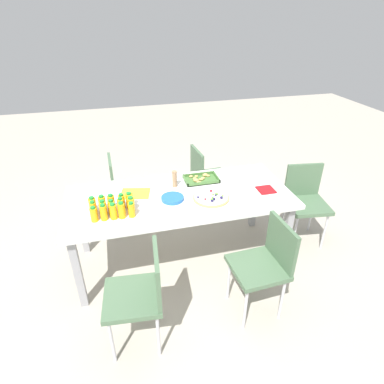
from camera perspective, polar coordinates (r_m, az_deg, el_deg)
ground_plane at (r=3.35m, az=-1.95°, el=-11.60°), size 12.00×12.00×0.00m
party_table at (r=2.95m, az=-2.18°, el=-1.68°), size 2.02×0.88×0.74m
chair_far_left at (r=3.67m, az=-12.00°, el=1.22°), size 0.41×0.41×0.83m
chair_near_left at (r=2.38m, az=-8.92°, el=-16.90°), size 0.44×0.44×0.83m
chair_far_right at (r=3.82m, az=2.51°, el=3.08°), size 0.43×0.43×0.83m
chair_end at (r=3.56m, az=19.44°, el=-0.91°), size 0.45×0.45×0.83m
chair_near_right at (r=2.63m, az=12.96°, el=-11.80°), size 0.42×0.42×0.83m
juice_bottle_0 at (r=2.65m, az=-17.00°, el=-3.81°), size 0.06×0.06×0.13m
juice_bottle_1 at (r=2.64m, az=-15.41°, el=-3.53°), size 0.06×0.06×0.14m
juice_bottle_2 at (r=2.64m, az=-13.79°, el=-3.37°), size 0.06×0.06×0.14m
juice_bottle_3 at (r=2.64m, az=-12.38°, el=-3.19°), size 0.06×0.06×0.14m
juice_bottle_4 at (r=2.64m, az=-10.67°, el=-3.12°), size 0.05×0.05×0.13m
juice_bottle_5 at (r=2.72m, az=-17.10°, el=-2.91°), size 0.05×0.05×0.14m
juice_bottle_6 at (r=2.70m, az=-15.49°, el=-2.81°), size 0.06×0.06×0.14m
juice_bottle_7 at (r=2.70m, az=-14.06°, el=-2.66°), size 0.06×0.06×0.13m
juice_bottle_8 at (r=2.71m, az=-12.50°, el=-2.36°), size 0.05×0.05×0.14m
juice_bottle_9 at (r=2.71m, az=-10.76°, el=-2.19°), size 0.06×0.06×0.14m
juice_bottle_10 at (r=2.78m, az=-17.21°, el=-2.17°), size 0.06×0.06×0.14m
juice_bottle_11 at (r=2.77m, az=-15.62°, el=-1.96°), size 0.06×0.06×0.14m
juice_bottle_12 at (r=2.76m, az=-14.11°, el=-1.81°), size 0.06×0.06×0.14m
juice_bottle_13 at (r=2.77m, az=-12.37°, el=-1.63°), size 0.06×0.06×0.13m
juice_bottle_14 at (r=2.76m, az=-11.03°, el=-1.45°), size 0.06×0.06×0.14m
fruit_pizza at (r=2.86m, az=3.43°, el=-0.96°), size 0.32×0.32×0.05m
snack_tray at (r=3.16m, az=1.55°, el=2.29°), size 0.33×0.21×0.04m
plate_stack at (r=2.84m, az=-3.47°, el=-1.11°), size 0.20×0.20×0.03m
napkin_stack at (r=3.07m, az=12.96°, el=0.39°), size 0.15×0.15×0.01m
cardboard_tube at (r=3.02m, az=-3.10°, el=2.32°), size 0.04×0.04×0.16m
paper_folder at (r=2.98m, az=-10.03°, el=-0.26°), size 0.30×0.25×0.01m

